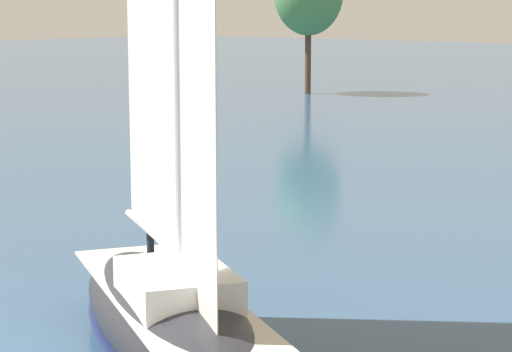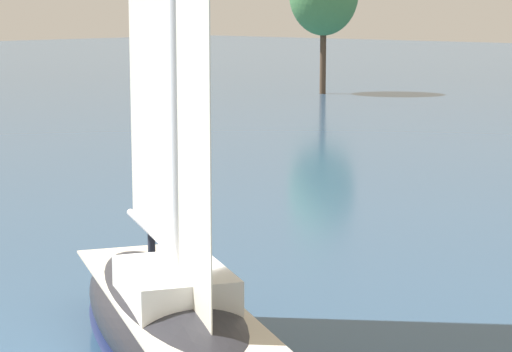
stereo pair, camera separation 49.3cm
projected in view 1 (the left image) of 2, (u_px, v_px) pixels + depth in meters
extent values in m
cylinder|color=#4C3828|center=(308.00, 55.00, 95.52)|extent=(0.59, 0.59, 7.37)
ellipsoid|color=#232328|center=(171.00, 321.00, 23.19)|extent=(11.59, 8.33, 1.95)
ellipsoid|color=#19234C|center=(172.00, 343.00, 23.28)|extent=(11.70, 8.41, 0.23)
cube|color=beige|center=(171.00, 297.00, 23.09)|extent=(10.13, 7.21, 0.06)
cube|color=silver|center=(177.00, 286.00, 22.49)|extent=(3.89, 3.51, 0.80)
cylinder|color=silver|center=(152.00, 233.00, 24.44)|extent=(4.61, 2.65, 0.19)
cube|color=silver|center=(198.00, 140.00, 20.32)|extent=(2.22, 1.23, 7.88)
cylinder|color=#232838|center=(150.00, 244.00, 26.33)|extent=(0.27, 0.27, 0.85)
cylinder|color=silver|center=(150.00, 216.00, 26.21)|extent=(0.46, 0.46, 0.65)
sphere|color=tan|center=(150.00, 200.00, 26.13)|extent=(0.24, 0.24, 0.24)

